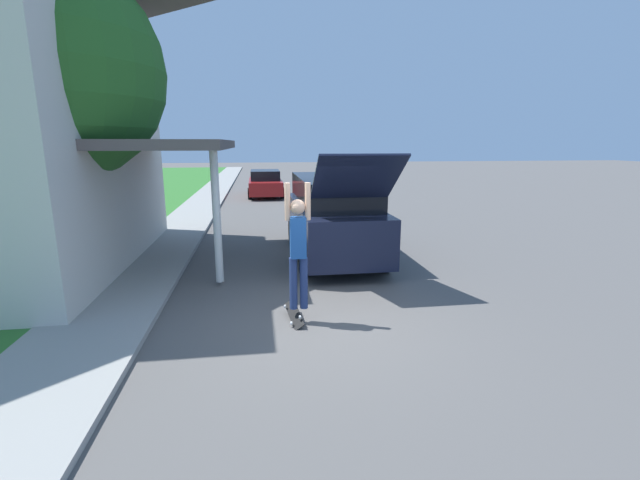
{
  "coord_description": "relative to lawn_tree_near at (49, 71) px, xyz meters",
  "views": [
    {
      "loc": [
        -0.94,
        -6.56,
        2.92
      ],
      "look_at": [
        0.25,
        1.65,
        1.03
      ],
      "focal_mm": 24.0,
      "sensor_mm": 36.0,
      "label": 1
    }
  ],
  "objects": [
    {
      "name": "lawn",
      "position": [
        -3.03,
        2.87,
        -4.27
      ],
      "size": [
        10.0,
        80.0,
        0.08
      ],
      "color": "#2D6B28",
      "rests_on": "ground_plane"
    },
    {
      "name": "ground_plane",
      "position": [
        4.97,
        -3.13,
        -4.31
      ],
      "size": [
        120.0,
        120.0,
        0.0
      ],
      "primitive_type": "plane",
      "color": "#54514F"
    },
    {
      "name": "suv_parked",
      "position": [
        5.94,
        1.1,
        -3.22
      ],
      "size": [
        2.06,
        5.85,
        2.73
      ],
      "color": "black",
      "rests_on": "ground_plane"
    },
    {
      "name": "lawn_tree_near",
      "position": [
        0.0,
        0.0,
        0.0
      ],
      "size": [
        4.47,
        4.47,
        6.48
      ],
      "color": "brown",
      "rests_on": "lawn"
    },
    {
      "name": "skateboard",
      "position": [
        4.56,
        -3.0,
        -4.19
      ],
      "size": [
        0.3,
        0.79,
        0.32
      ],
      "color": "black",
      "rests_on": "ground_plane"
    },
    {
      "name": "sidewalk",
      "position": [
        1.37,
        2.87,
        -4.26
      ],
      "size": [
        1.8,
        80.0,
        0.1
      ],
      "color": "gray",
      "rests_on": "ground_plane"
    },
    {
      "name": "skateboarder",
      "position": [
        4.64,
        -3.07,
        -2.99
      ],
      "size": [
        0.41,
        0.24,
        2.06
      ],
      "color": "navy",
      "rests_on": "ground_plane"
    },
    {
      "name": "car_down_street",
      "position": [
        4.46,
        14.43,
        -3.61
      ],
      "size": [
        1.9,
        4.51,
        1.44
      ],
      "color": "maroon",
      "rests_on": "ground_plane"
    }
  ]
}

